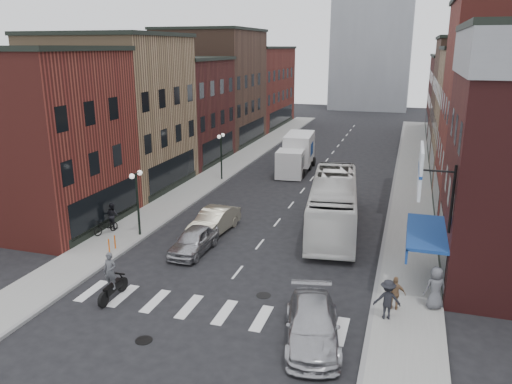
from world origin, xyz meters
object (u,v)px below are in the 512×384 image
Objects in this scene: billboard_sign at (422,171)px; streetlamp_far at (221,148)px; sedan_left_near at (194,240)px; transit_bus at (333,204)px; ped_right_a at (387,299)px; ped_right_c at (435,288)px; ped_left_solo at (113,215)px; box_truck at (297,154)px; curb_car at (312,325)px; sedan_left_far at (214,221)px; ped_right_b at (395,293)px; streetlamp_near at (137,191)px; bike_rack at (112,244)px; motorcycle_rider at (111,278)px; parked_bicycle at (106,227)px.

billboard_sign is 23.92m from streetlamp_far.
transit_bus is at bearing 43.29° from sedan_left_near.
ped_right_a is 2.47m from ped_right_c.
ped_right_c is at bearing -32.86° from billboard_sign.
ped_left_solo is at bearing -99.28° from streetlamp_far.
box_truck reaches higher than ped_right_c.
ped_right_c reaches higher than curb_car.
sedan_left_far reaches higher than curb_car.
sedan_left_far is (-6.97, -2.99, -0.89)m from transit_bus.
streetlamp_near is at bearing -14.01° from ped_right_b.
motorcycle_rider reaches higher than bike_rack.
transit_bus is 6.97× the size of parked_bicycle.
parked_bicycle is (-14.36, 7.63, -0.15)m from curb_car.
ped_right_a is (2.71, 2.46, 0.28)m from curb_car.
billboard_sign reaches higher than streetlamp_far.
parked_bicycle is 1.09m from ped_left_solo.
billboard_sign reaches higher than curb_car.
sedan_left_far reaches higher than parked_bicycle.
box_truck is at bearing 74.08° from streetlamp_near.
box_truck reaches higher than ped_right_a.
ped_left_solo is at bearing 120.30° from motorcycle_rider.
box_truck reaches higher than curb_car.
transit_bus is 10.88m from ped_right_c.
streetlamp_near is 12.21m from transit_bus.
ped_left_solo is at bearing -168.34° from transit_bus.
billboard_sign is at bearing -69.78° from box_truck.
streetlamp_far is 0.98× the size of sedan_left_near.
transit_bus is 7.64m from sedan_left_far.
ped_right_c is (4.66, 3.97, 0.37)m from curb_car.
streetlamp_near is 3.59m from bike_rack.
curb_car is at bearing -6.31° from parked_bicycle.
parked_bicycle is (-18.04, 3.03, -5.54)m from billboard_sign.
box_truck is 1.55× the size of curb_car.
sedan_left_far is 13.01m from curb_car.
motorcycle_rider is 0.20× the size of transit_bus.
streetlamp_near is (-15.99, 3.50, -3.22)m from billboard_sign.
sedan_left_far is (-1.37, -17.20, -0.91)m from box_truck.
motorcycle_rider reaches higher than curb_car.
ped_left_solo reaches higher than sedan_left_near.
billboard_sign reaches higher than ped_right_a.
curb_car reaches higher than parked_bicycle.
sedan_left_far is (-0.07, 3.24, 0.05)m from sedan_left_near.
parked_bicycle is 0.97× the size of ped_right_a.
ped_right_b is 1.78m from ped_right_c.
ped_right_b reaches higher than sedan_left_near.
box_truck reaches higher than sedan_left_far.
ped_right_b is at bearing -175.82° from ped_left_solo.
sedan_left_far is 2.73× the size of parked_bicycle.
streetlamp_near is 2.98m from ped_left_solo.
box_truck reaches higher than motorcycle_rider.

